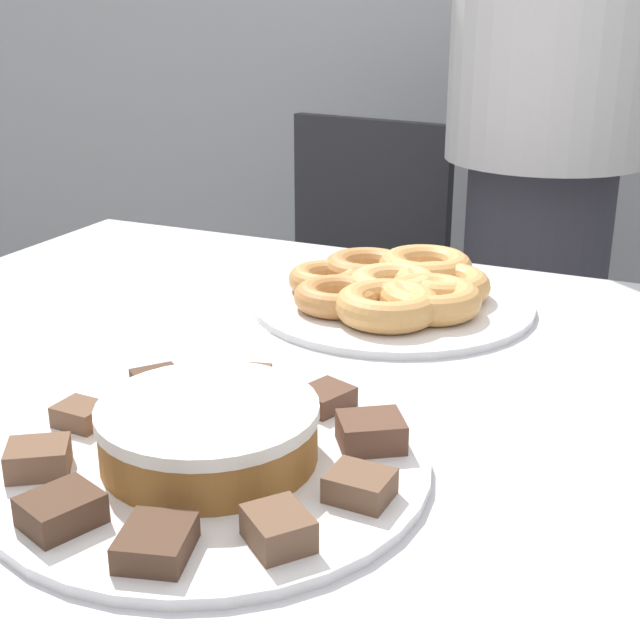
{
  "coord_description": "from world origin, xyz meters",
  "views": [
    {
      "loc": [
        0.29,
        -0.79,
        1.15
      ],
      "look_at": [
        -0.08,
        0.03,
        0.82
      ],
      "focal_mm": 50.0,
      "sensor_mm": 36.0,
      "label": 1
    }
  ],
  "objects_px": {
    "office_chair_left": "(337,334)",
    "plate_donuts": "(393,303)",
    "person_standing": "(546,133)",
    "plate_cake": "(210,463)",
    "frosted_cake": "(209,432)"
  },
  "relations": [
    {
      "from": "office_chair_left",
      "to": "plate_cake",
      "type": "relative_size",
      "value": 2.29
    },
    {
      "from": "office_chair_left",
      "to": "frosted_cake",
      "type": "relative_size",
      "value": 4.59
    },
    {
      "from": "plate_donuts",
      "to": "office_chair_left",
      "type": "bearing_deg",
      "value": 118.57
    },
    {
      "from": "plate_cake",
      "to": "office_chair_left",
      "type": "bearing_deg",
      "value": 107.95
    },
    {
      "from": "person_standing",
      "to": "plate_donuts",
      "type": "xyz_separation_m",
      "value": [
        -0.07,
        -0.64,
        -0.14
      ]
    },
    {
      "from": "person_standing",
      "to": "plate_donuts",
      "type": "distance_m",
      "value": 0.66
    },
    {
      "from": "plate_donuts",
      "to": "frosted_cake",
      "type": "bearing_deg",
      "value": -89.87
    },
    {
      "from": "office_chair_left",
      "to": "plate_donuts",
      "type": "distance_m",
      "value": 0.85
    },
    {
      "from": "person_standing",
      "to": "plate_cake",
      "type": "height_order",
      "value": "person_standing"
    },
    {
      "from": "person_standing",
      "to": "frosted_cake",
      "type": "bearing_deg",
      "value": -93.3
    },
    {
      "from": "plate_donuts",
      "to": "frosted_cake",
      "type": "height_order",
      "value": "frosted_cake"
    },
    {
      "from": "plate_cake",
      "to": "plate_donuts",
      "type": "distance_m",
      "value": 0.47
    },
    {
      "from": "person_standing",
      "to": "plate_cake",
      "type": "relative_size",
      "value": 4.45
    },
    {
      "from": "office_chair_left",
      "to": "plate_donuts",
      "type": "bearing_deg",
      "value": -54.37
    },
    {
      "from": "office_chair_left",
      "to": "plate_donuts",
      "type": "xyz_separation_m",
      "value": [
        0.37,
        -0.69,
        0.35
      ]
    }
  ]
}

